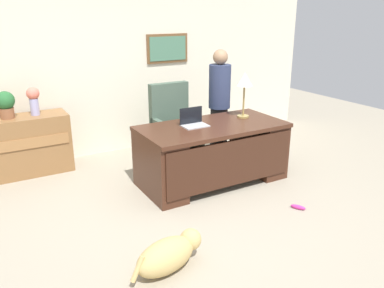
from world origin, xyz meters
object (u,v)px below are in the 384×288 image
(desk, at_px, (213,152))
(armchair, at_px, (174,129))
(credenza, at_px, (9,148))
(vase_with_flowers, at_px, (33,99))
(dog_toy_bone, at_px, (298,207))
(potted_plant, at_px, (6,104))
(dog_lying, at_px, (169,254))
(person_standing, at_px, (219,104))
(laptop, at_px, (193,121))
(desk_lamp, at_px, (245,82))

(desk, height_order, armchair, armchair)
(credenza, xyz_separation_m, vase_with_flowers, (0.39, 0.00, 0.63))
(dog_toy_bone, bearing_deg, credenza, 135.57)
(potted_plant, bearing_deg, vase_with_flowers, 0.00)
(desk, relative_size, dog_lying, 2.50)
(desk, xyz_separation_m, person_standing, (0.58, 0.75, 0.42))
(armchair, xyz_separation_m, dog_toy_bone, (0.54, -2.05, -0.49))
(desk, height_order, laptop, laptop)
(desk, height_order, person_standing, person_standing)
(dog_lying, distance_m, vase_with_flowers, 3.09)
(credenza, relative_size, laptop, 4.93)
(person_standing, xyz_separation_m, dog_toy_bone, (-0.14, -1.88, -0.82))
(armchair, distance_m, desk_lamp, 1.27)
(potted_plant, bearing_deg, desk, -34.39)
(vase_with_flowers, bearing_deg, person_standing, -17.60)
(armchair, bearing_deg, laptop, -99.35)
(vase_with_flowers, bearing_deg, laptop, -40.16)
(dog_lying, bearing_deg, person_standing, 47.84)
(armchair, height_order, potted_plant, potted_plant)
(dog_lying, relative_size, potted_plant, 2.10)
(desk, relative_size, person_standing, 1.15)
(person_standing, relative_size, dog_toy_bone, 9.37)
(armchair, xyz_separation_m, laptop, (-0.13, -0.78, 0.32))
(desk, relative_size, potted_plant, 5.23)
(person_standing, xyz_separation_m, laptop, (-0.81, -0.62, -0.01))
(desk_lamp, height_order, dog_toy_bone, desk_lamp)
(credenza, xyz_separation_m, person_standing, (2.86, -0.78, 0.43))
(desk_lamp, bearing_deg, credenza, 153.98)
(desk_lamp, bearing_deg, laptop, -179.00)
(desk, distance_m, credenza, 2.75)
(credenza, bearing_deg, desk_lamp, -26.02)
(laptop, distance_m, dog_toy_bone, 1.64)
(desk, relative_size, credenza, 1.20)
(armchair, distance_m, laptop, 0.86)
(person_standing, height_order, dog_toy_bone, person_standing)
(armchair, relative_size, dog_toy_bone, 6.68)
(desk_lamp, bearing_deg, desk, -165.89)
(credenza, height_order, potted_plant, potted_plant)
(desk, distance_m, dog_toy_bone, 1.28)
(armchair, bearing_deg, potted_plant, 163.84)
(desk, bearing_deg, person_standing, 52.22)
(dog_lying, bearing_deg, credenza, 107.80)
(desk_lamp, bearing_deg, potted_plant, 153.64)
(vase_with_flowers, bearing_deg, desk, -39.00)
(laptop, bearing_deg, armchair, 80.65)
(person_standing, relative_size, laptop, 5.12)
(person_standing, bearing_deg, dog_toy_bone, -94.38)
(credenza, distance_m, armchair, 2.27)
(potted_plant, bearing_deg, dog_lying, -72.92)
(desk_lamp, height_order, potted_plant, desk_lamp)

